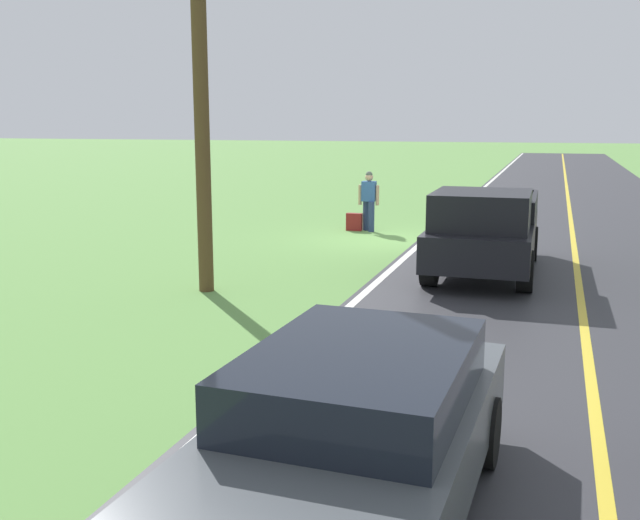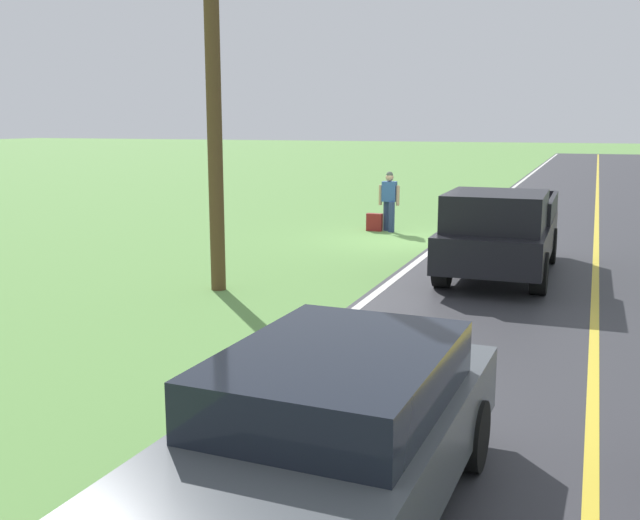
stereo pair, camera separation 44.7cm
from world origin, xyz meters
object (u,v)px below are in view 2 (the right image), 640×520
hitchhiker_walking (389,198)px  sedan_ahead_same_lane (331,433)px  pickup_truck_passing (500,230)px  suitcase_carried (374,222)px  utility_pole_roadside (213,64)px

hitchhiker_walking → sedan_ahead_same_lane: bearing=103.6°
hitchhiker_walking → pickup_truck_passing: bearing=125.4°
pickup_truck_passing → suitcase_carried: bearing=-51.3°
hitchhiker_walking → utility_pole_roadside: utility_pole_roadside is taller
suitcase_carried → utility_pole_roadside: bearing=-4.6°
hitchhiker_walking → sedan_ahead_same_lane: size_ratio=0.39×
hitchhiker_walking → pickup_truck_passing: 6.58m
suitcase_carried → utility_pole_roadside: (0.63, 8.43, 3.93)m
suitcase_carried → utility_pole_roadside: 9.32m
hitchhiker_walking → utility_pole_roadside: 9.16m
hitchhiker_walking → suitcase_carried: size_ratio=3.41×
pickup_truck_passing → sedan_ahead_same_lane: size_ratio=1.21×
suitcase_carried → sedan_ahead_same_lane: 16.05m
hitchhiker_walking → pickup_truck_passing: (-3.81, 5.37, -0.01)m
hitchhiker_walking → suitcase_carried: hitchhiker_walking is taller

